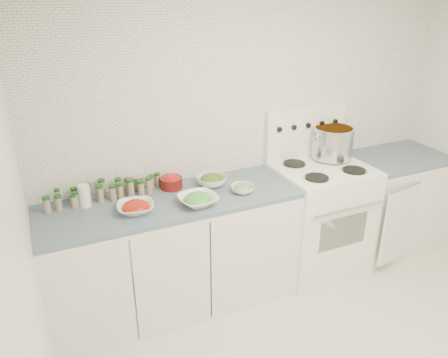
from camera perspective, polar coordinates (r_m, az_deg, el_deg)
room_walls at (r=2.32m, az=21.86°, el=3.83°), size 3.54×3.04×2.52m
counter_left at (r=3.34m, az=-6.63°, el=-9.63°), size 1.85×0.62×0.90m
stove at (r=3.84m, az=12.20°, el=-4.50°), size 0.76×0.70×1.36m
counter_right at (r=4.37m, az=20.92°, el=-2.73°), size 0.89×0.70×0.90m
stock_pot at (r=3.82m, az=14.00°, el=4.80°), size 0.36×0.34×0.26m
bowl_tomato at (r=2.98m, az=-11.48°, el=-3.62°), size 0.28×0.28×0.08m
bowl_snowpea at (r=3.02m, az=-3.41°, el=-2.68°), size 0.29×0.29×0.09m
bowl_broccoli at (r=3.31m, az=-1.63°, el=-0.12°), size 0.24×0.24×0.09m
bowl_zucchini at (r=3.20m, az=2.44°, el=-1.20°), size 0.22×0.22×0.07m
bowl_pepper at (r=3.28m, az=-6.88°, el=-0.35°), size 0.17×0.17×0.10m
salt_canister at (r=3.13m, az=-17.74°, el=-2.10°), size 0.09×0.09×0.16m
tin_can at (r=3.29m, az=-11.14°, el=-0.55°), size 0.08×0.08×0.10m
spice_cluster at (r=3.19m, az=-15.16°, el=-1.58°), size 0.84×0.15×0.14m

